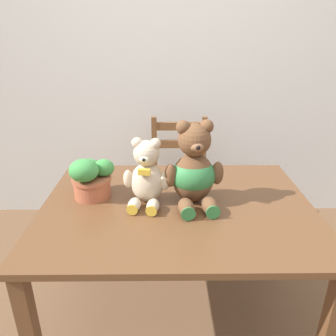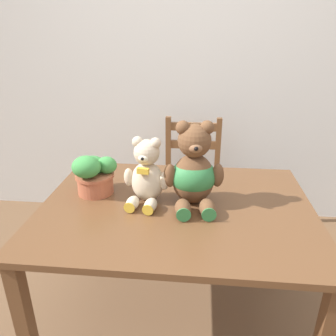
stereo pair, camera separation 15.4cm
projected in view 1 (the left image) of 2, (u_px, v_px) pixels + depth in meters
wall_back at (172, 62)px, 2.54m from camera, size 8.00×0.04×2.60m
dining_table at (177, 222)px, 1.61m from camera, size 1.29×0.97×0.76m
wooden_chair_behind at (179, 182)px, 2.51m from camera, size 0.42×0.45×0.93m
teddy_bear_left at (147, 176)px, 1.54m from camera, size 0.23×0.24×0.32m
teddy_bear_right at (194, 171)px, 1.54m from camera, size 0.29×0.30×0.41m
potted_plant at (91, 177)px, 1.61m from camera, size 0.21×0.22×0.22m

